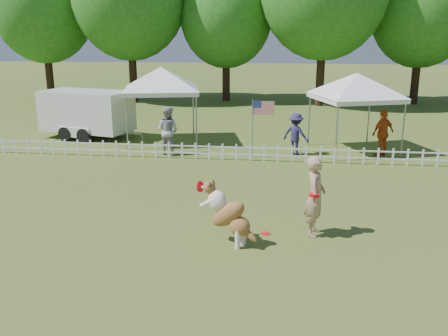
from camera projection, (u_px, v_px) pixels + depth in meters
The scene contains 16 objects.
ground at pixel (238, 239), 11.35m from camera, with size 120.00×120.00×0.00m, color #3A531A.
picket_fence at pixel (257, 153), 17.96m from camera, with size 22.00×0.08×0.60m, color white, non-canonical shape.
handler at pixel (315, 196), 11.36m from camera, with size 0.68×0.45×1.86m, color tan.
dog at pixel (229, 214), 10.92m from camera, with size 1.34×0.45×1.38m, color brown, non-canonical shape.
frisbee_on_turf at pixel (265, 233), 11.63m from camera, with size 0.21×0.21×0.02m, color red.
canopy_tent_left at pixel (162, 106), 20.74m from camera, with size 2.96×2.96×3.05m, color white, non-canonical shape.
canopy_tent_right at pixel (355, 113), 19.15m from camera, with size 2.86×2.86×2.95m, color white, non-canonical shape.
cargo_trailer at pixel (87, 114), 21.66m from camera, with size 4.73×2.08×2.08m, color silver, non-canonical shape.
flag_pole at pixel (252, 129), 18.27m from camera, with size 0.82×0.09×2.15m, color gray, non-canonical shape.
spectator_a at pixel (168, 131), 18.77m from camera, with size 0.89×0.69×1.82m, color #A1A1A7.
spectator_b at pixel (296, 134), 18.74m from camera, with size 1.02×0.59×1.58m, color #28254F.
spectator_c at pixel (383, 133), 18.53m from camera, with size 1.03×0.43×1.75m, color #CA4E17.
tree_far_left at pixel (44, 15), 32.69m from camera, with size 6.60×6.60×11.00m, color #28651C, non-canonical shape.
tree_left at pixel (130, 6), 31.36m from camera, with size 7.40×7.40×12.00m, color #28651C, non-canonical shape.
tree_center_left at pixel (226, 24), 31.89m from camera, with size 6.00×6.00×9.80m, color #28651C, non-canonical shape.
tree_right at pixel (421, 19), 30.37m from camera, with size 6.20×6.20×10.40m, color #28651C, non-canonical shape.
Camera 1 is at (0.99, -10.46, 4.61)m, focal length 40.00 mm.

